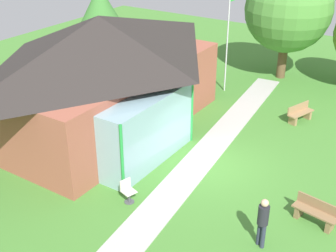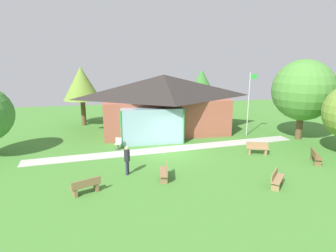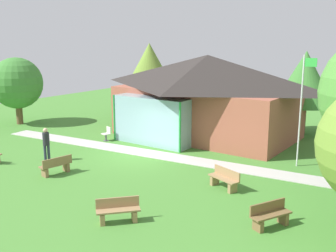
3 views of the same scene
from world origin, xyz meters
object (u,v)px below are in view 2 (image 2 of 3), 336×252
tree_east_hedge (303,90)px  visitor_strolling_lawn (127,158)px  bench_lawn_far_right (315,157)px  bench_mid_right (257,149)px  bench_front_right (277,179)px  tree_behind_pavilion_left (81,84)px  tree_behind_pavilion_right (201,86)px  pavilion (164,102)px  patio_chair_west (118,144)px  bench_front_left (86,186)px  flagpole (249,101)px  bench_front_center (165,173)px

tree_east_hedge → visitor_strolling_lawn: bearing=-161.9°
bench_lawn_far_right → bench_mid_right: bearing=-102.0°
bench_mid_right → bench_front_right: 5.17m
bench_lawn_far_right → tree_behind_pavilion_left: bearing=-104.9°
tree_behind_pavilion_right → bench_lawn_far_right: bearing=-76.5°
pavilion → patio_chair_west: (-4.25, -4.54, -2.26)m
bench_lawn_far_right → tree_east_hedge: 6.78m
bench_lawn_far_right → visitor_strolling_lawn: bearing=-66.0°
bench_front_left → patio_chair_west: size_ratio=1.80×
bench_front_left → flagpole: bearing=9.3°
flagpole → bench_front_center: (-8.76, -7.71, -2.61)m
flagpole → bench_mid_right: 5.67m
bench_front_left → tree_behind_pavilion_right: bearing=30.8°
tree_behind_pavilion_right → tree_east_hedge: bearing=-57.2°
flagpole → bench_front_right: bearing=-107.4°
bench_front_center → bench_front_right: bearing=-99.8°
patio_chair_west → tree_east_hedge: size_ratio=0.13×
bench_lawn_far_right → bench_front_right: 5.15m
bench_front_right → tree_behind_pavilion_left: bearing=-103.4°
tree_behind_pavilion_right → tree_east_hedge: size_ratio=0.82×
bench_mid_right → bench_front_left: (-11.42, -3.89, 0.00)m
tree_behind_pavilion_left → tree_east_hedge: size_ratio=0.88×
tree_behind_pavilion_right → bench_mid_right: bearing=-87.6°
bench_mid_right → tree_east_hedge: bearing=-131.4°
pavilion → tree_east_hedge: (10.68, -4.62, 1.40)m
bench_front_center → bench_front_left: 4.32m
bench_front_right → bench_lawn_far_right: bearing=163.3°
flagpole → tree_east_hedge: tree_east_hedge is taller
bench_front_right → tree_behind_pavilion_right: 17.12m
bench_front_center → bench_lawn_far_right: size_ratio=1.01×
tree_east_hedge → pavilion: bearing=156.6°
bench_mid_right → patio_chair_west: 10.10m
bench_front_right → visitor_strolling_lawn: size_ratio=0.81×
bench_front_right → tree_behind_pavilion_left: tree_behind_pavilion_left is taller
pavilion → bench_front_right: bearing=-72.6°
patio_chair_west → tree_behind_pavilion_left: bearing=-52.3°
bench_front_right → tree_behind_pavilion_right: tree_behind_pavilion_right is taller
pavilion → flagpole: flagpole is taller
bench_front_left → tree_behind_pavilion_left: bearing=70.9°
bench_front_center → bench_front_left: (-4.21, -0.97, 0.00)m
tree_behind_pavilion_right → tree_east_hedge: (5.77, -8.93, 0.46)m
pavilion → patio_chair_west: bearing=-133.1°
bench_front_left → patio_chair_west: patio_chair_west is taller
flagpole → bench_mid_right: bearing=-108.0°
bench_front_right → tree_behind_pavilion_right: (1.01, 16.78, 3.22)m
bench_mid_right → bench_front_center: (-7.21, -2.92, 0.00)m
pavilion → tree_east_hedge: tree_east_hedge is taller
bench_front_center → visitor_strolling_lawn: 2.38m
flagpole → bench_front_center: 11.96m
pavilion → bench_front_center: 10.84m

